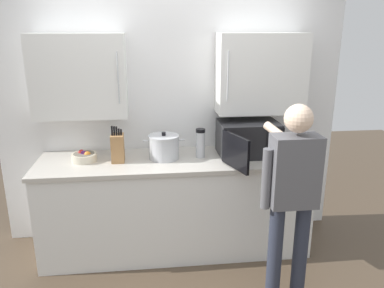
{
  "coord_description": "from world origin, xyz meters",
  "views": [
    {
      "loc": [
        -0.23,
        -2.65,
        2.06
      ],
      "look_at": [
        0.15,
        0.61,
        1.06
      ],
      "focal_mm": 35.92,
      "sensor_mm": 36.0,
      "label": 1
    }
  ],
  "objects_px": {
    "stock_pot": "(164,147)",
    "thermos_flask": "(200,143)",
    "microwave_oven": "(245,139)",
    "person_figure": "(292,190)",
    "fruit_bowl": "(84,156)",
    "knife_block": "(118,148)"
  },
  "relations": [
    {
      "from": "fruit_bowl",
      "to": "thermos_flask",
      "type": "xyz_separation_m",
      "value": [
        1.05,
        -0.01,
        0.09
      ]
    },
    {
      "from": "fruit_bowl",
      "to": "thermos_flask",
      "type": "distance_m",
      "value": 1.05
    },
    {
      "from": "stock_pot",
      "to": "knife_block",
      "type": "relative_size",
      "value": 1.12
    },
    {
      "from": "stock_pot",
      "to": "thermos_flask",
      "type": "bearing_deg",
      "value": -0.79
    },
    {
      "from": "microwave_oven",
      "to": "fruit_bowl",
      "type": "bearing_deg",
      "value": -179.75
    },
    {
      "from": "fruit_bowl",
      "to": "stock_pot",
      "type": "bearing_deg",
      "value": -0.69
    },
    {
      "from": "knife_block",
      "to": "thermos_flask",
      "type": "height_order",
      "value": "knife_block"
    },
    {
      "from": "knife_block",
      "to": "thermos_flask",
      "type": "bearing_deg",
      "value": 2.23
    },
    {
      "from": "fruit_bowl",
      "to": "person_figure",
      "type": "distance_m",
      "value": 1.82
    },
    {
      "from": "microwave_oven",
      "to": "knife_block",
      "type": "distance_m",
      "value": 1.17
    },
    {
      "from": "microwave_oven",
      "to": "person_figure",
      "type": "relative_size",
      "value": 0.49
    },
    {
      "from": "thermos_flask",
      "to": "knife_block",
      "type": "bearing_deg",
      "value": -177.77
    },
    {
      "from": "microwave_oven",
      "to": "thermos_flask",
      "type": "relative_size",
      "value": 2.86
    },
    {
      "from": "fruit_bowl",
      "to": "thermos_flask",
      "type": "bearing_deg",
      "value": -0.72
    },
    {
      "from": "microwave_oven",
      "to": "fruit_bowl",
      "type": "relative_size",
      "value": 3.44
    },
    {
      "from": "thermos_flask",
      "to": "person_figure",
      "type": "distance_m",
      "value": 1.03
    },
    {
      "from": "stock_pot",
      "to": "knife_block",
      "type": "height_order",
      "value": "knife_block"
    },
    {
      "from": "microwave_oven",
      "to": "knife_block",
      "type": "relative_size",
      "value": 2.31
    },
    {
      "from": "fruit_bowl",
      "to": "thermos_flask",
      "type": "relative_size",
      "value": 0.83
    },
    {
      "from": "person_figure",
      "to": "knife_block",
      "type": "bearing_deg",
      "value": 146.97
    },
    {
      "from": "thermos_flask",
      "to": "stock_pot",
      "type": "bearing_deg",
      "value": 179.21
    },
    {
      "from": "knife_block",
      "to": "thermos_flask",
      "type": "relative_size",
      "value": 1.24
    }
  ]
}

